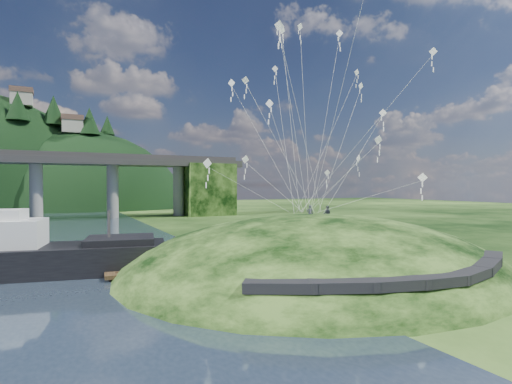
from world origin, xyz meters
name	(u,v)px	position (x,y,z in m)	size (l,w,h in m)	color
ground	(244,286)	(0.00, 0.00, 0.00)	(320.00, 320.00, 0.00)	black
grass_hill	(316,288)	(8.00, 2.00, -1.50)	(36.00, 32.00, 13.00)	black
footpath	(419,275)	(7.46, -9.74, 2.08)	(22.29, 5.84, 0.83)	black
work_barge	(32,254)	(-14.51, 11.13, 1.84)	(21.68, 9.68, 7.34)	black
wooden_dock	(183,270)	(-2.98, 5.96, 0.40)	(12.78, 3.09, 0.90)	#322314
kite_flyers	(321,206)	(10.15, 4.23, 5.68)	(3.06, 1.12, 1.73)	#262933
kite_swarm	(311,90)	(9.02, 4.42, 16.70)	(19.71, 15.50, 19.13)	silver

